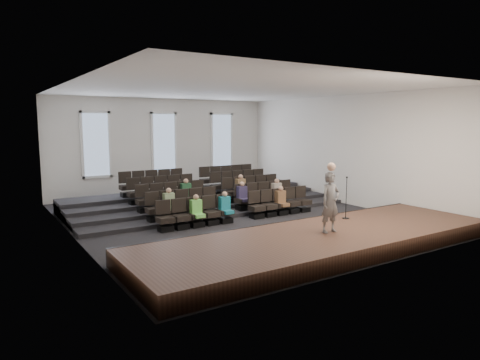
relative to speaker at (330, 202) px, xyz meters
name	(u,v)px	position (x,y,z in m)	size (l,w,h in m)	color
ground	(233,218)	(-0.21, 5.15, -1.40)	(14.00, 14.00, 0.00)	black
ceiling	(233,89)	(-0.21, 5.15, 3.61)	(12.00, 14.00, 0.02)	white
wall_back	(164,147)	(-0.21, 12.17, 1.10)	(12.00, 0.04, 5.00)	white
wall_front	(378,172)	(-0.21, -1.87, 1.10)	(12.00, 0.04, 5.00)	white
wall_left	(71,162)	(-6.23, 5.15, 1.10)	(0.04, 14.00, 5.00)	white
wall_right	(343,150)	(5.81, 5.15, 1.10)	(0.04, 14.00, 5.00)	white
stage	(323,241)	(-0.21, 0.05, -1.15)	(11.80, 3.60, 0.50)	#4A2E20
stage_lip	(286,229)	(-0.21, 1.82, -1.15)	(11.80, 0.06, 0.52)	black
risers	(197,201)	(-0.21, 8.33, -1.20)	(11.80, 4.80, 0.60)	black
seating_rows	(214,195)	(-0.21, 6.70, -0.72)	(6.80, 4.70, 1.67)	black
windows	(164,143)	(-0.21, 12.11, 1.30)	(8.44, 0.10, 3.24)	white
audience	(229,196)	(-0.21, 5.48, -0.59)	(5.45, 2.64, 1.10)	#72DA57
speaker	(330,202)	(0.00, 0.00, 0.00)	(0.66, 0.43, 1.80)	#63605D
mic_stand	(346,206)	(1.79, 1.07, -0.47)	(0.24, 0.24, 1.45)	black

